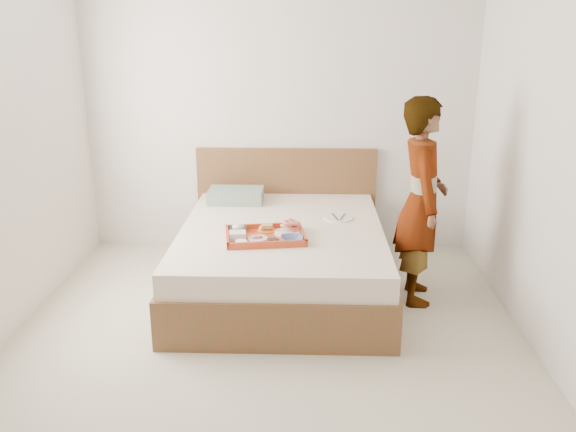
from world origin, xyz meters
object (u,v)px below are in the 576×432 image
(dinner_plate, at_px, (339,218))
(person, at_px, (421,202))
(bed, at_px, (282,258))
(tray, at_px, (265,236))

(dinner_plate, xyz_separation_m, person, (0.59, -0.33, 0.24))
(bed, height_order, tray, tray)
(bed, distance_m, dinner_plate, 0.57)
(tray, bearing_deg, dinner_plate, 32.84)
(tray, xyz_separation_m, person, (1.15, 0.16, 0.22))
(bed, xyz_separation_m, dinner_plate, (0.45, 0.22, 0.27))
(tray, distance_m, dinner_plate, 0.75)
(dinner_plate, relative_size, person, 0.15)
(tray, bearing_deg, bed, 59.70)
(dinner_plate, bearing_deg, tray, -138.62)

